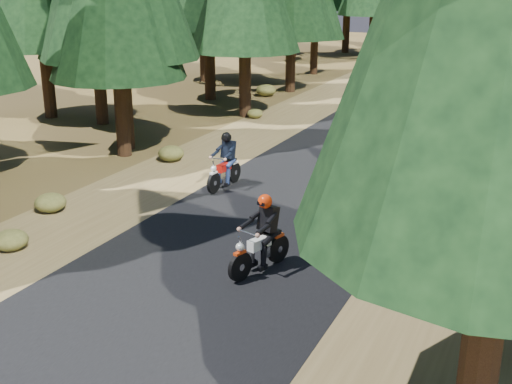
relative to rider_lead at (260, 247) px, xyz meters
The scene contains 7 objects.
ground 1.11m from the rider_lead, 163.27° to the left, with size 120.00×120.00×0.00m, color #473719.
road 5.39m from the rider_lead, 99.91° to the left, with size 6.00×100.00×0.01m, color black.
shoulder_l 7.66m from the rider_lead, 136.30° to the left, with size 3.20×100.00×0.01m, color brown.
shoulder_r 6.46m from the rider_lead, 55.13° to the left, with size 3.20×100.00×0.01m, color brown.
understory_shrubs 8.60m from the rider_lead, 92.04° to the left, with size 16.43×23.55×0.67m.
rider_lead is the anchor object (origin of this frame).
rider_follow 5.76m from the rider_lead, 125.26° to the left, with size 0.64×1.86×1.63m.
Camera 1 is at (6.08, -11.45, 5.91)m, focal length 45.00 mm.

